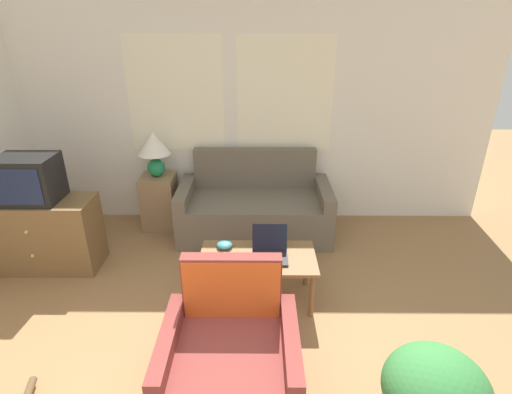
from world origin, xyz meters
TOP-DOWN VIEW (x-y plane):
  - wall_back at (-0.00, 3.60)m, footprint 6.03×0.06m
  - couch at (0.21, 3.16)m, footprint 1.74×0.84m
  - armchair at (0.07, 0.91)m, footprint 0.88×0.79m
  - tv_dresser at (-1.92, 2.41)m, footprint 1.09×0.48m
  - television at (-1.92, 2.41)m, footprint 0.54×0.41m
  - side_table at (-0.94, 3.30)m, footprint 0.39×0.39m
  - table_lamp at (-0.94, 3.30)m, footprint 0.37×0.37m
  - coffee_table at (0.25, 1.88)m, footprint 1.01×0.55m
  - laptop at (0.35, 1.89)m, footprint 0.30×0.30m
  - cup_navy at (-0.03, 1.76)m, footprint 0.09×0.09m
  - cup_yellow at (0.41, 2.07)m, footprint 0.08×0.08m
  - cup_white at (0.25, 2.05)m, footprint 0.08×0.08m
  - snack_bowl at (-0.05, 2.03)m, footprint 0.14×0.14m

SIDE VIEW (x-z plane):
  - armchair at x=0.07m, z-range -0.18..0.72m
  - couch at x=0.21m, z-range -0.18..0.76m
  - side_table at x=-0.94m, z-range 0.00..0.65m
  - tv_dresser at x=-1.92m, z-range 0.00..0.74m
  - coffee_table at x=0.25m, z-range 0.17..0.63m
  - snack_bowl at x=-0.05m, z-range 0.45..0.51m
  - cup_yellow at x=0.41m, z-range 0.45..0.53m
  - cup_white at x=0.25m, z-range 0.45..0.54m
  - cup_navy at x=-0.03m, z-range 0.45..0.54m
  - laptop at x=0.35m, z-range 0.39..0.64m
  - television at x=-1.92m, z-range 0.74..1.19m
  - table_lamp at x=-0.94m, z-range 0.73..1.25m
  - wall_back at x=0.00m, z-range 0.01..2.61m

